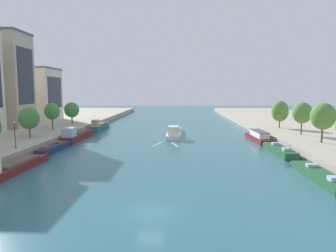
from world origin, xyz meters
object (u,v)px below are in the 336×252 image
object	(u,v)px
moored_boat_left_upstream	(54,148)
tree_left_distant	(72,110)
moored_boat_right_end	(320,175)
moored_boat_right_far	(258,137)
moored_boat_left_near	(76,135)
tree_right_distant	(323,116)
tree_right_second	(302,113)
tree_right_by_lamp	(280,111)
lamppost_left_bank	(15,134)
moored_boat_left_second	(100,126)
moored_boat_right_downstream	(279,150)
moored_boat_left_gap_after	(8,168)
tree_left_midway	(52,111)
barge_midriver	(174,132)
tree_left_second	(29,118)

from	to	relation	value
moored_boat_left_upstream	tree_left_distant	xyz separation A→B (m)	(-7.66, 30.80, 5.07)
tree_left_distant	moored_boat_right_end	bearing A→B (deg)	-44.03
moored_boat_right_far	moored_boat_right_end	bearing A→B (deg)	-89.94
moored_boat_left_near	tree_right_distant	world-z (taller)	tree_right_distant
moored_boat_left_near	tree_right_second	size ratio (longest dim) A/B	2.19
tree_right_by_lamp	lamppost_left_bank	xyz separation A→B (m)	(-52.77, -28.88, -1.87)
moored_boat_left_upstream	moored_boat_right_end	size ratio (longest dim) A/B	0.88
moored_boat_left_second	tree_left_distant	xyz separation A→B (m)	(-7.86, -0.24, 4.70)
tree_left_distant	moored_boat_left_near	bearing A→B (deg)	-67.42
moored_boat_right_downstream	tree_right_distant	bearing A→B (deg)	14.77
moored_boat_left_gap_after	moored_boat_left_near	world-z (taller)	moored_boat_left_near
tree_right_distant	tree_right_second	size ratio (longest dim) A/B	1.04
tree_left_distant	tree_right_second	distance (m)	60.40
tree_left_distant	tree_right_by_lamp	world-z (taller)	tree_right_by_lamp
moored_boat_left_near	tree_right_by_lamp	size ratio (longest dim) A/B	2.21
moored_boat_right_downstream	moored_boat_left_upstream	bearing A→B (deg)	178.82
moored_boat_right_downstream	lamppost_left_bank	world-z (taller)	lamppost_left_bank
moored_boat_left_upstream	moored_boat_right_far	size ratio (longest dim) A/B	0.91
tree_left_midway	tree_right_distant	bearing A→B (deg)	-16.02
moored_boat_left_second	tree_left_midway	xyz separation A→B (m)	(-7.90, -13.39, 5.16)
moored_boat_right_far	tree_right_distant	size ratio (longest dim) A/B	1.78
tree_right_by_lamp	tree_left_midway	bearing A→B (deg)	-174.41
moored_boat_left_near	moored_boat_right_far	size ratio (longest dim) A/B	1.18
tree_right_by_lamp	lamppost_left_bank	size ratio (longest dim) A/B	1.57
moored_boat_left_upstream	moored_boat_right_downstream	world-z (taller)	moored_boat_right_downstream
tree_left_distant	tree_left_midway	bearing A→B (deg)	-90.19
moored_boat_left_gap_after	tree_left_distant	bearing A→B (deg)	99.83
barge_midriver	tree_right_second	size ratio (longest dim) A/B	2.67
moored_boat_right_end	tree_left_midway	world-z (taller)	tree_left_midway
tree_left_second	tree_right_distant	bearing A→B (deg)	-4.46
moored_boat_right_end	tree_right_second	xyz separation A→B (m)	(8.67, 27.49, 5.91)
tree_left_midway	tree_left_second	bearing A→B (deg)	-88.33
barge_midriver	tree_right_distant	xyz separation A→B (m)	(27.22, -18.92, 5.65)
moored_boat_left_upstream	moored_boat_right_downstream	bearing A→B (deg)	-1.18
tree_left_distant	moored_boat_right_far	bearing A→B (deg)	-20.21
tree_left_midway	moored_boat_right_downstream	bearing A→B (deg)	-20.84
barge_midriver	moored_boat_left_upstream	distance (m)	29.86
moored_boat_right_end	tree_left_distant	xyz separation A→B (m)	(-48.51, 46.90, 5.17)
moored_boat_left_near	moored_boat_right_end	size ratio (longest dim) A/B	1.14
moored_boat_right_far	barge_midriver	bearing A→B (deg)	158.85
moored_boat_left_gap_after	tree_right_by_lamp	size ratio (longest dim) A/B	2.26
tree_right_second	moored_boat_left_second	bearing A→B (deg)	158.28
moored_boat_left_near	moored_boat_right_end	xyz separation A→B (m)	(41.36, -29.70, -0.47)
moored_boat_left_near	tree_left_midway	bearing A→B (deg)	150.55
tree_left_second	lamppost_left_bank	distance (m)	12.02
moored_boat_left_gap_after	moored_boat_left_second	world-z (taller)	moored_boat_left_second
moored_boat_right_downstream	tree_left_second	bearing A→B (deg)	172.23
barge_midriver	tree_left_midway	distance (m)	30.22
moored_boat_left_upstream	moored_boat_left_second	bearing A→B (deg)	89.64
barge_midriver	tree_left_second	world-z (taller)	tree_left_second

